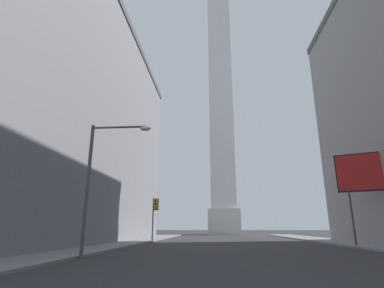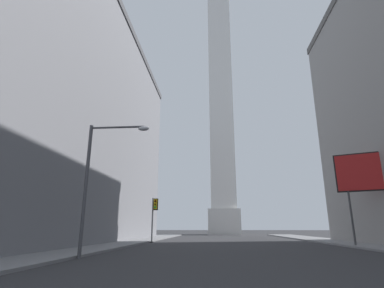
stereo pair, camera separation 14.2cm
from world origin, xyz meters
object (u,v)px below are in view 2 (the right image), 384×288
(obelisk, at_px, (220,84))
(billboard_sign, at_px, (368,174))
(traffic_light_mid_left, at_px, (154,213))
(street_lamp, at_px, (98,171))

(obelisk, bearing_deg, billboard_sign, -75.47)
(traffic_light_mid_left, distance_m, street_lamp, 18.06)
(obelisk, height_order, street_lamp, obelisk)
(traffic_light_mid_left, bearing_deg, street_lamp, -88.74)
(obelisk, distance_m, street_lamp, 65.65)
(street_lamp, xyz_separation_m, billboard_sign, (20.10, 10.78, 1.46))
(obelisk, relative_size, billboard_sign, 9.83)
(traffic_light_mid_left, height_order, billboard_sign, billboard_sign)
(street_lamp, bearing_deg, billboard_sign, 28.20)
(traffic_light_mid_left, height_order, street_lamp, street_lamp)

